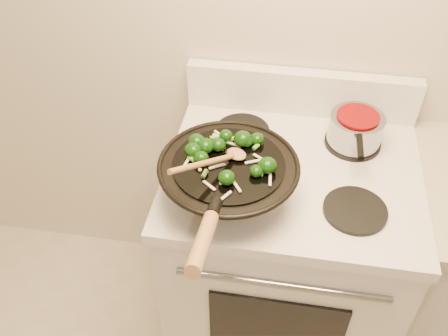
# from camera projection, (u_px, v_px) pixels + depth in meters

# --- Properties ---
(stove) EXTENTS (0.78, 0.67, 1.08)m
(stove) POSITION_uv_depth(u_px,v_px,m) (282.00, 257.00, 1.84)
(stove) COLOR white
(stove) RESTS_ON ground
(wok) EXTENTS (0.39, 0.65, 0.26)m
(wok) POSITION_uv_depth(u_px,v_px,m) (228.00, 178.00, 1.39)
(wok) COLOR black
(wok) RESTS_ON stove
(stirfry) EXTENTS (0.26, 0.28, 0.04)m
(stirfry) POSITION_uv_depth(u_px,v_px,m) (226.00, 151.00, 1.37)
(stirfry) COLOR black
(stirfry) RESTS_ON wok
(wooden_spoon) EXTENTS (0.18, 0.24, 0.11)m
(wooden_spoon) POSITION_uv_depth(u_px,v_px,m) (219.00, 159.00, 1.31)
(wooden_spoon) COLOR #9A6B3C
(wooden_spoon) RESTS_ON wok
(saucepan) EXTENTS (0.17, 0.28, 0.10)m
(saucepan) POSITION_uv_depth(u_px,v_px,m) (356.00, 129.00, 1.57)
(saucepan) COLOR gray
(saucepan) RESTS_ON stove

